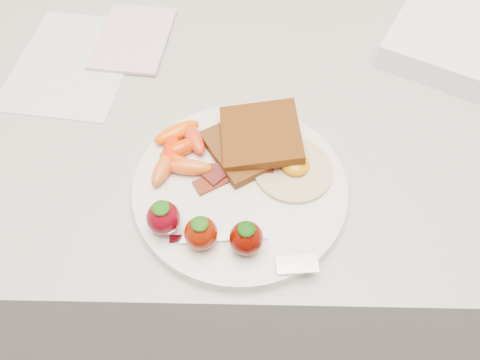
{
  "coord_description": "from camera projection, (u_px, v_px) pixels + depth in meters",
  "views": [
    {
      "loc": [
        -0.02,
        1.22,
        1.41
      ],
      "look_at": [
        -0.03,
        1.55,
        0.93
      ],
      "focal_mm": 35.0,
      "sensor_mm": 36.0,
      "label": 1
    }
  ],
  "objects": [
    {
      "name": "notepad",
      "position": [
        134.0,
        38.0,
        0.76
      ],
      "size": [
        0.13,
        0.17,
        0.01
      ],
      "primitive_type": "cube",
      "rotation": [
        0.0,
        0.0,
        -0.11
      ],
      "color": "beige",
      "rests_on": "paper_sheet"
    },
    {
      "name": "paper_sheet",
      "position": [
        73.0,
        62.0,
        0.74
      ],
      "size": [
        0.2,
        0.25,
        0.0
      ],
      "primitive_type": "cube",
      "rotation": [
        0.0,
        0.0,
        -0.13
      ],
      "color": "silver",
      "rests_on": "counter"
    },
    {
      "name": "strawberries",
      "position": [
        202.0,
        229.0,
        0.53
      ],
      "size": [
        0.13,
        0.06,
        0.05
      ],
      "color": "#5E020D",
      "rests_on": "plate"
    },
    {
      "name": "toast_upper",
      "position": [
        261.0,
        135.0,
        0.6
      ],
      "size": [
        0.11,
        0.11,
        0.02
      ],
      "primitive_type": "cube",
      "rotation": [
        0.0,
        -0.1,
        0.1
      ],
      "color": "#3D170B",
      "rests_on": "toast_lower"
    },
    {
      "name": "counter",
      "position": [
        254.0,
        243.0,
        1.06
      ],
      "size": [
        2.0,
        0.6,
        0.9
      ],
      "primitive_type": "cube",
      "color": "gray",
      "rests_on": "ground"
    },
    {
      "name": "baby_carrots",
      "position": [
        179.0,
        151.0,
        0.6
      ],
      "size": [
        0.08,
        0.12,
        0.02
      ],
      "color": "#DB3600",
      "rests_on": "plate"
    },
    {
      "name": "fried_egg",
      "position": [
        294.0,
        168.0,
        0.59
      ],
      "size": [
        0.11,
        0.11,
        0.02
      ],
      "color": "beige",
      "rests_on": "plate"
    },
    {
      "name": "bacon_strips",
      "position": [
        233.0,
        169.0,
        0.59
      ],
      "size": [
        0.1,
        0.09,
        0.01
      ],
      "color": "#420A03",
      "rests_on": "plate"
    },
    {
      "name": "fork",
      "position": [
        254.0,
        249.0,
        0.53
      ],
      "size": [
        0.17,
        0.06,
        0.0
      ],
      "color": "silver",
      "rests_on": "plate"
    },
    {
      "name": "toast_lower",
      "position": [
        248.0,
        145.0,
        0.61
      ],
      "size": [
        0.13,
        0.13,
        0.01
      ],
      "primitive_type": "cube",
      "rotation": [
        0.0,
        0.0,
        0.55
      ],
      "color": "#34180C",
      "rests_on": "plate"
    },
    {
      "name": "plate",
      "position": [
        240.0,
        188.0,
        0.59
      ],
      "size": [
        0.27,
        0.27,
        0.02
      ],
      "primitive_type": "cylinder",
      "color": "beige",
      "rests_on": "counter"
    }
  ]
}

